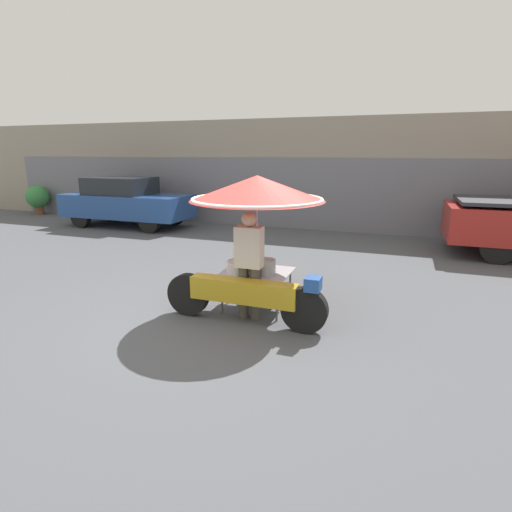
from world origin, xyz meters
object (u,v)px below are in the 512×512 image
at_px(vendor_person, 249,260).
at_px(potted_plant, 38,198).
at_px(vendor_motorcycle_cart, 256,207).
at_px(parked_car, 126,202).

distance_m(vendor_person, potted_plant, 13.20).
distance_m(vendor_motorcycle_cart, potted_plant, 13.08).
xyz_separation_m(vendor_person, parked_car, (-6.44, 5.62, -0.06)).
distance_m(vendor_motorcycle_cart, parked_car, 8.39).
height_order(vendor_person, potted_plant, vendor_person).
height_order(vendor_motorcycle_cart, vendor_person, vendor_motorcycle_cart).
distance_m(vendor_person, parked_car, 8.55).
bearing_deg(potted_plant, vendor_motorcycle_cart, -29.19).
bearing_deg(vendor_person, potted_plant, 149.71).
distance_m(parked_car, potted_plant, 5.07).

